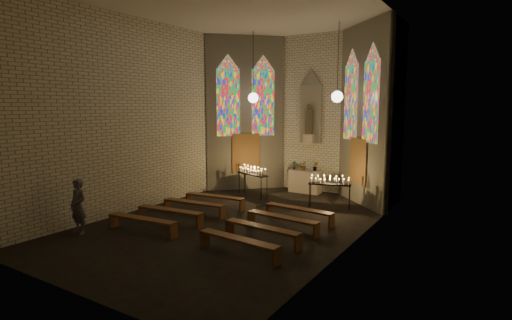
{
  "coord_description": "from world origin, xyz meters",
  "views": [
    {
      "loc": [
        7.42,
        -10.63,
        3.83
      ],
      "look_at": [
        0.26,
        0.86,
        2.01
      ],
      "focal_mm": 28.0,
      "sensor_mm": 36.0,
      "label": 1
    }
  ],
  "objects_px": {
    "aisle_flower_pot": "(269,205)",
    "visitor": "(78,206)",
    "altar": "(305,181)",
    "votive_stand_left": "(253,172)",
    "votive_stand_right": "(330,182)"
  },
  "relations": [
    {
      "from": "aisle_flower_pot",
      "to": "visitor",
      "type": "height_order",
      "value": "visitor"
    },
    {
      "from": "aisle_flower_pot",
      "to": "visitor",
      "type": "distance_m",
      "value": 6.51
    },
    {
      "from": "aisle_flower_pot",
      "to": "votive_stand_left",
      "type": "bearing_deg",
      "value": 136.98
    },
    {
      "from": "altar",
      "to": "votive_stand_right",
      "type": "distance_m",
      "value": 2.83
    },
    {
      "from": "votive_stand_right",
      "to": "votive_stand_left",
      "type": "bearing_deg",
      "value": 161.42
    },
    {
      "from": "altar",
      "to": "aisle_flower_pot",
      "type": "height_order",
      "value": "altar"
    },
    {
      "from": "aisle_flower_pot",
      "to": "visitor",
      "type": "bearing_deg",
      "value": -122.91
    },
    {
      "from": "aisle_flower_pot",
      "to": "visitor",
      "type": "xyz_separation_m",
      "value": [
        -3.52,
        -5.44,
        0.66
      ]
    },
    {
      "from": "altar",
      "to": "votive_stand_left",
      "type": "distance_m",
      "value": 2.51
    },
    {
      "from": "aisle_flower_pot",
      "to": "votive_stand_left",
      "type": "xyz_separation_m",
      "value": [
        -1.79,
        1.67,
        0.86
      ]
    },
    {
      "from": "votive_stand_left",
      "to": "visitor",
      "type": "distance_m",
      "value": 7.32
    },
    {
      "from": "altar",
      "to": "aisle_flower_pot",
      "type": "distance_m",
      "value": 3.54
    },
    {
      "from": "votive_stand_left",
      "to": "altar",
      "type": "bearing_deg",
      "value": 68.92
    },
    {
      "from": "aisle_flower_pot",
      "to": "votive_stand_right",
      "type": "xyz_separation_m",
      "value": [
        1.77,
        1.52,
        0.82
      ]
    },
    {
      "from": "altar",
      "to": "visitor",
      "type": "xyz_separation_m",
      "value": [
        -3.34,
        -8.96,
        0.34
      ]
    }
  ]
}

